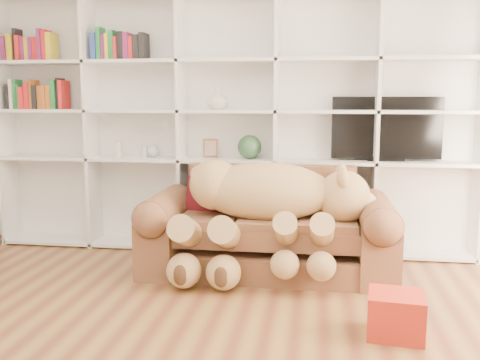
% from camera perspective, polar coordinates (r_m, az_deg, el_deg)
% --- Properties ---
extents(wall_back, '(5.00, 0.02, 2.70)m').
position_cam_1_polar(wall_back, '(5.11, -0.87, 7.96)').
color(wall_back, silver).
rests_on(wall_back, floor).
extents(bookshelf, '(4.43, 0.35, 2.40)m').
position_cam_1_polar(bookshelf, '(5.02, -3.85, 7.43)').
color(bookshelf, white).
rests_on(bookshelf, floor).
extents(sofa, '(2.01, 0.87, 0.85)m').
position_cam_1_polar(sofa, '(4.41, 3.04, -5.69)').
color(sofa, brown).
rests_on(sofa, floor).
extents(teddy_bear, '(1.57, 0.85, 0.91)m').
position_cam_1_polar(teddy_bear, '(4.19, 2.74, -2.57)').
color(teddy_bear, tan).
rests_on(teddy_bear, sofa).
extents(throw_pillow, '(0.41, 0.29, 0.39)m').
position_cam_1_polar(throw_pillow, '(4.56, -3.28, -1.39)').
color(throw_pillow, maroon).
rests_on(throw_pillow, sofa).
extents(gift_box, '(0.36, 0.34, 0.26)m').
position_cam_1_polar(gift_box, '(3.43, 16.29, -13.62)').
color(gift_box, red).
rests_on(gift_box, floor).
extents(tv, '(0.96, 0.18, 0.57)m').
position_cam_1_polar(tv, '(4.94, 15.33, 5.23)').
color(tv, black).
rests_on(tv, bookshelf).
extents(picture_frame, '(0.14, 0.04, 0.17)m').
position_cam_1_polar(picture_frame, '(4.97, -3.17, 3.42)').
color(picture_frame, brown).
rests_on(picture_frame, bookshelf).
extents(green_vase, '(0.22, 0.22, 0.22)m').
position_cam_1_polar(green_vase, '(4.91, 1.02, 3.55)').
color(green_vase, '#295030').
rests_on(green_vase, bookshelf).
extents(figurine_tall, '(0.08, 0.08, 0.15)m').
position_cam_1_polar(figurine_tall, '(5.22, -12.87, 3.25)').
color(figurine_tall, beige).
rests_on(figurine_tall, bookshelf).
extents(figurine_short, '(0.06, 0.06, 0.11)m').
position_cam_1_polar(figurine_short, '(5.14, -10.16, 3.01)').
color(figurine_short, beige).
rests_on(figurine_short, bookshelf).
extents(snow_globe, '(0.11, 0.11, 0.11)m').
position_cam_1_polar(snow_globe, '(5.11, -9.27, 3.05)').
color(snow_globe, silver).
rests_on(snow_globe, bookshelf).
extents(shelf_vase, '(0.20, 0.20, 0.20)m').
position_cam_1_polar(shelf_vase, '(4.94, -2.49, 8.66)').
color(shelf_vase, beige).
rests_on(shelf_vase, bookshelf).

